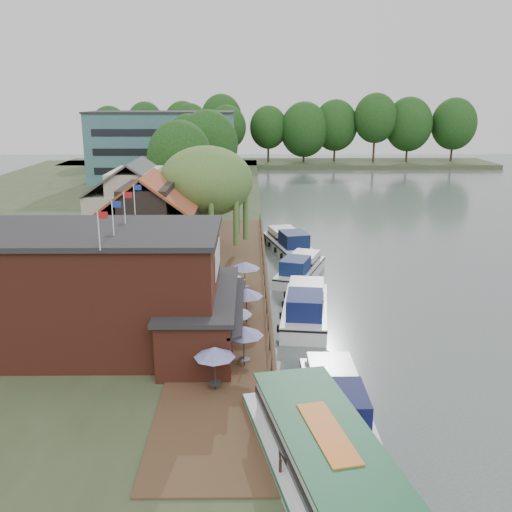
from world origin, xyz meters
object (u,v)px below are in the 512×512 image
object	(u,v)px
willow	(207,202)
cottage_a	(150,224)
umbrella_0	(215,368)
tour_boat	(333,479)
umbrella_2	(233,324)
umbrella_3	(246,305)
pub	(124,288)
umbrella_1	(244,346)
umbrella_4	(231,288)
cottage_c	(186,189)
cruiser_0	(336,395)
umbrella_5	(245,276)
swan	(327,431)
cruiser_1	(306,302)
cruiser_3	(288,240)
cottage_b	(137,203)
hotel_block	(163,146)
cruiser_2	(300,266)

from	to	relation	value
willow	cottage_a	bearing A→B (deg)	-131.99
umbrella_0	tour_boat	bearing A→B (deg)	-58.09
umbrella_2	umbrella_3	distance (m)	3.40
tour_boat	pub	bearing A→B (deg)	115.80
umbrella_1	tour_boat	xyz separation A→B (m)	(3.49, -10.65, -0.65)
tour_boat	umbrella_4	bearing A→B (deg)	90.28
cottage_c	cruiser_0	distance (m)	42.49
umbrella_5	tour_boat	world-z (taller)	umbrella_5
umbrella_0	swan	size ratio (longest dim) A/B	5.40
cottage_c	cruiser_1	size ratio (longest dim) A/B	0.79
umbrella_4	swan	world-z (taller)	umbrella_4
umbrella_1	umbrella_4	world-z (taller)	same
umbrella_2	swan	xyz separation A→B (m)	(4.75, -8.32, -2.07)
umbrella_5	cruiser_3	world-z (taller)	umbrella_5
swan	umbrella_0	bearing A→B (deg)	155.71
cottage_a	umbrella_3	world-z (taller)	cottage_a
cottage_b	willow	size ratio (longest dim) A/B	0.92
hotel_block	umbrella_1	world-z (taller)	hotel_block
pub	hotel_block	world-z (taller)	hotel_block
swan	umbrella_5	bearing A→B (deg)	102.85
cruiser_3	umbrella_3	bearing A→B (deg)	-114.05
swan	tour_boat	bearing A→B (deg)	-95.59
cottage_c	cruiser_1	xyz separation A→B (m)	(11.52, -27.54, -3.92)
umbrella_2	umbrella_4	size ratio (longest dim) A/B	1.02
pub	umbrella_2	bearing A→B (deg)	0.79
cottage_b	cruiser_1	bearing A→B (deg)	-50.07
umbrella_2	cruiser_0	bearing A→B (deg)	-51.25
umbrella_3	tour_boat	size ratio (longest dim) A/B	0.16
willow	cruiser_2	size ratio (longest dim) A/B	1.09
cottage_b	cruiser_3	world-z (taller)	cottage_b
umbrella_1	cruiser_2	distance (m)	20.04
pub	umbrella_2	xyz separation A→B (m)	(6.45, 0.09, -2.36)
hotel_block	cruiser_1	size ratio (longest dim) A/B	2.35
umbrella_1	cottage_b	bearing A→B (deg)	111.72
pub	umbrella_0	size ratio (longest dim) A/B	8.42
pub	swan	size ratio (longest dim) A/B	45.45
pub	cottage_a	size ratio (longest dim) A/B	2.33
umbrella_3	cottage_b	bearing A→B (deg)	117.54
cottage_a	swan	world-z (taller)	cottage_a
cruiser_0	cruiser_3	bearing A→B (deg)	90.64
tour_boat	cottage_a	bearing A→B (deg)	100.02
cruiser_3	umbrella_2	bearing A→B (deg)	-114.47
hotel_block	umbrella_1	bearing A→B (deg)	-78.42
willow	umbrella_4	bearing A→B (deg)	-78.59
umbrella_3	tour_boat	world-z (taller)	umbrella_3
hotel_block	cruiser_1	world-z (taller)	hotel_block
cruiser_0	umbrella_0	bearing A→B (deg)	172.06
umbrella_1	cruiser_1	size ratio (longest dim) A/B	0.22
swan	cottage_c	bearing A→B (deg)	104.85
cottage_b	umbrella_1	size ratio (longest dim) A/B	4.04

